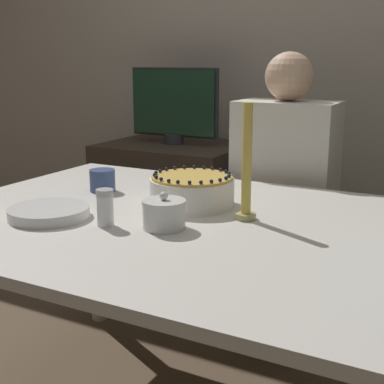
{
  "coord_description": "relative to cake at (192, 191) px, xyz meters",
  "views": [
    {
      "loc": [
        0.76,
        -1.31,
        1.17
      ],
      "look_at": [
        -0.01,
        0.14,
        0.77
      ],
      "focal_mm": 50.0,
      "sensor_mm": 36.0,
      "label": 1
    }
  ],
  "objects": [
    {
      "name": "dining_table",
      "position": [
        0.01,
        -0.14,
        -0.14
      ],
      "size": [
        1.5,
        1.12,
        0.72
      ],
      "color": "beige",
      "rests_on": "ground_plane"
    },
    {
      "name": "tv_monitor",
      "position": [
        -0.6,
        0.94,
        0.18
      ],
      "size": [
        0.49,
        0.1,
        0.39
      ],
      "color": "#2D2D33",
      "rests_on": "side_cabinet"
    },
    {
      "name": "candle",
      "position": [
        0.21,
        -0.06,
        0.09
      ],
      "size": [
        0.06,
        0.06,
        0.34
      ],
      "color": "tan",
      "rests_on": "dining_table"
    },
    {
      "name": "person_man_blue_shirt",
      "position": [
        0.1,
        0.62,
        -0.25
      ],
      "size": [
        0.4,
        0.34,
        1.21
      ],
      "rotation": [
        0.0,
        0.0,
        3.14
      ],
      "color": "#473D33",
      "rests_on": "ground_plane"
    },
    {
      "name": "cup",
      "position": [
        -0.37,
        0.02,
        -0.01
      ],
      "size": [
        0.09,
        0.09,
        0.08
      ],
      "color": "#384C7F",
      "rests_on": "dining_table"
    },
    {
      "name": "sugar_shaker",
      "position": [
        -0.11,
        -0.3,
        0.01
      ],
      "size": [
        0.05,
        0.05,
        0.1
      ],
      "color": "white",
      "rests_on": "dining_table"
    },
    {
      "name": "cake",
      "position": [
        0.0,
        0.0,
        0.0
      ],
      "size": [
        0.27,
        0.27,
        0.11
      ],
      "color": "white",
      "rests_on": "dining_table"
    },
    {
      "name": "side_cabinet",
      "position": [
        -0.6,
        0.94,
        -0.4
      ],
      "size": [
        0.71,
        0.56,
        0.75
      ],
      "color": "#382D23",
      "rests_on": "ground_plane"
    },
    {
      "name": "wall_behind",
      "position": [
        0.01,
        1.26,
        0.53
      ],
      "size": [
        8.0,
        0.05,
        2.6
      ],
      "color": "#ADA393",
      "rests_on": "ground_plane"
    },
    {
      "name": "sugar_bowl",
      "position": [
        0.04,
        -0.25,
        -0.01
      ],
      "size": [
        0.12,
        0.12,
        0.1
      ],
      "color": "silver",
      "rests_on": "dining_table"
    },
    {
      "name": "plate_stack",
      "position": [
        -0.31,
        -0.32,
        -0.03
      ],
      "size": [
        0.24,
        0.24,
        0.03
      ],
      "color": "silver",
      "rests_on": "dining_table"
    }
  ]
}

